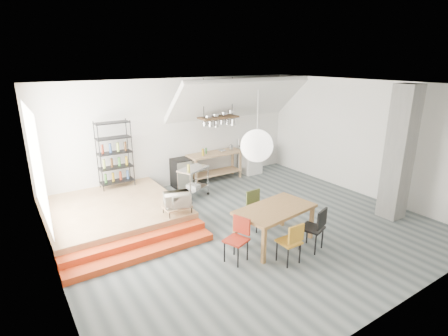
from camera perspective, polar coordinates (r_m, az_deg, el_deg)
floor at (r=8.25m, az=3.77°, el=-9.43°), size 8.00×8.00×0.00m
wall_back at (r=10.58m, az=-7.59°, el=5.68°), size 8.00×0.04×3.20m
wall_left at (r=6.23m, az=-26.84°, el=-4.42°), size 0.04×7.00×3.20m
wall_right at (r=10.52m, az=21.69°, el=4.53°), size 0.04×7.00×3.20m
ceiling at (r=7.39m, az=4.27°, el=13.33°), size 8.00×7.00×0.02m
slope_ceiling at (r=10.83m, az=2.39°, el=11.18°), size 4.40×1.44×1.32m
window_pane at (r=7.61m, az=-28.37°, el=0.66°), size 0.02×2.50×2.20m
platform at (r=8.82m, az=-17.64°, el=-6.98°), size 3.00×3.00×0.40m
step_lower at (r=7.21m, az=-13.03°, el=-13.52°), size 3.00×0.35×0.13m
step_upper at (r=7.47m, az=-14.04°, el=-11.87°), size 3.00×0.35×0.27m
concrete_column at (r=9.16m, az=26.71°, el=2.14°), size 0.50×0.50×3.20m
kitchen_counter at (r=11.03m, az=-1.45°, el=1.09°), size 1.80×0.60×0.91m
stove at (r=11.84m, az=4.30°, el=1.47°), size 0.60×0.60×1.18m
pot_rack at (r=10.56m, az=-0.72°, el=7.88°), size 1.20×0.50×1.43m
wire_shelving at (r=9.68m, az=-17.42°, el=2.27°), size 0.88×0.38×1.80m
microwave_shelf at (r=7.94m, az=-7.62°, el=-6.31°), size 0.60×0.40×0.16m
paper_lantern at (r=6.42m, az=5.38°, el=3.64°), size 0.60×0.60×0.60m
dining_table at (r=7.33m, az=8.32°, el=-7.08°), size 1.77×1.15×0.79m
chair_mustard at (r=6.74m, az=10.99°, el=-11.44°), size 0.38×0.38×0.84m
chair_black at (r=7.27m, az=14.77°, el=-9.10°), size 0.53×0.53×0.91m
chair_olive at (r=8.00m, az=5.22°, el=-6.20°), size 0.41×0.41×0.88m
chair_red at (r=6.75m, az=2.35°, el=-10.95°), size 0.50×0.50×0.86m
rolling_cart at (r=9.65m, az=-5.04°, el=-1.76°), size 0.99×0.80×0.87m
mini_fridge at (r=10.58m, az=-7.02°, el=-0.82°), size 0.51×0.51×0.87m
microwave at (r=7.87m, az=-7.67°, el=-5.13°), size 0.65×0.52×0.32m
bowl at (r=11.03m, az=-0.27°, el=2.78°), size 0.30×0.30×0.06m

